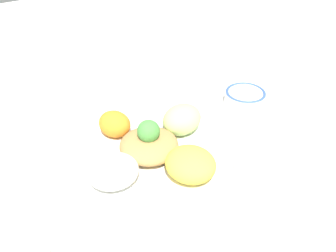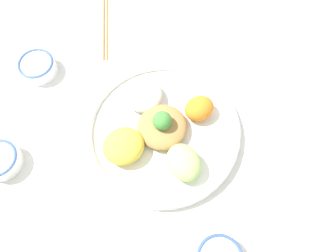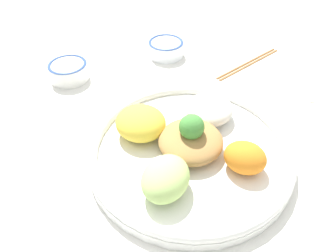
{
  "view_description": "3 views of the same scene",
  "coord_description": "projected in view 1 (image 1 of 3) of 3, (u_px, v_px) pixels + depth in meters",
  "views": [
    {
      "loc": [
        0.54,
        -0.27,
        0.53
      ],
      "look_at": [
        -0.02,
        0.04,
        0.07
      ],
      "focal_mm": 42.0,
      "sensor_mm": 36.0,
      "label": 1
    },
    {
      "loc": [
        0.01,
        0.31,
        0.76
      ],
      "look_at": [
        -0.03,
        0.0,
        0.04
      ],
      "focal_mm": 35.0,
      "sensor_mm": 36.0,
      "label": 2
    },
    {
      "loc": [
        -0.29,
        0.32,
        0.46
      ],
      "look_at": [
        0.03,
        0.01,
        0.05
      ],
      "focal_mm": 35.0,
      "sensor_mm": 36.0,
      "label": 3
    }
  ],
  "objects": [
    {
      "name": "rice_bowl_blue",
      "position": [
        245.0,
        97.0,
        0.97
      ],
      "size": [
        0.1,
        0.1,
        0.04
      ],
      "color": "white",
      "rests_on": "ground_plane"
    },
    {
      "name": "ground_plane",
      "position": [
        153.0,
        166.0,
        0.8
      ],
      "size": [
        2.4,
        2.4,
        0.0
      ],
      "primitive_type": "plane",
      "color": "white"
    },
    {
      "name": "salad_platter",
      "position": [
        151.0,
        152.0,
        0.79
      ],
      "size": [
        0.38,
        0.38,
        0.1
      ],
      "color": "white",
      "rests_on": "ground_plane"
    }
  ]
}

